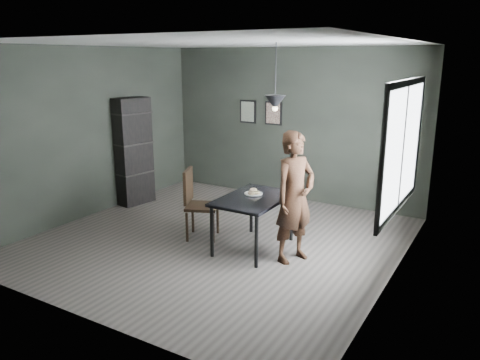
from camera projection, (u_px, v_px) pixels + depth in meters
The scene contains 13 objects.
ground at pixel (218, 240), 6.92m from camera, with size 5.00×5.00×0.00m, color #37332F.
back_wall at pixel (291, 125), 8.65m from camera, with size 5.00×0.10×2.80m, color black.
ceiling at pixel (215, 43), 6.21m from camera, with size 5.00×5.00×0.02m.
window_assembly at pixel (403, 147), 5.47m from camera, with size 0.04×1.96×1.56m.
cafe_table at pixel (254, 203), 6.46m from camera, with size 0.80×1.20×0.75m.
white_plate at pixel (253, 194), 6.56m from camera, with size 0.23×0.23×0.01m, color white.
donut_pile at pixel (253, 192), 6.55m from camera, with size 0.18×0.18×0.08m.
woman at pixel (295, 197), 6.04m from camera, with size 0.63×0.41×1.73m, color black.
wood_chair at pixel (196, 199), 6.88m from camera, with size 0.59×0.59×1.04m.
shelf_unit at pixel (133, 151), 8.45m from camera, with size 0.36×0.64×1.93m, color black.
pendant_lamp at pixel (275, 102), 6.07m from camera, with size 0.28×0.28×0.86m.
framed_print_left at pixel (248, 112), 9.01m from camera, with size 0.34×0.04×0.44m.
framed_print_right at pixel (273, 113), 8.74m from camera, with size 0.34×0.04×0.44m.
Camera 1 is at (3.57, -5.40, 2.62)m, focal length 35.00 mm.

